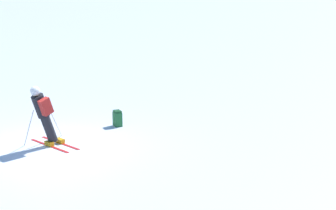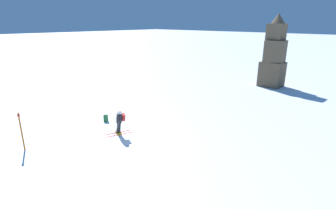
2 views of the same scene
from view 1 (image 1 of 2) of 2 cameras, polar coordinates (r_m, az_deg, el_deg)
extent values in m
plane|color=white|center=(15.88, -11.84, -4.16)|extent=(300.00, 300.00, 0.00)
cube|color=red|center=(16.13, -10.90, -3.81)|extent=(0.65, 1.65, 0.01)
cube|color=red|center=(15.94, -11.95, -4.08)|extent=(0.65, 1.65, 0.01)
cube|color=orange|center=(16.11, -10.91, -3.58)|extent=(0.22, 0.31, 0.12)
cube|color=orange|center=(15.92, -11.97, -3.86)|extent=(0.22, 0.31, 0.12)
cylinder|color=black|center=(15.80, -12.01, -2.34)|extent=(0.56, 0.41, 0.85)
cylinder|color=black|center=(15.50, -12.82, -0.09)|extent=(0.60, 0.49, 0.70)
sphere|color=tan|center=(15.34, -13.31, 1.30)|extent=(0.35, 0.31, 0.29)
sphere|color=silver|center=(15.33, -13.35, 1.39)|extent=(0.40, 0.36, 0.33)
cube|color=#AD231E|center=(15.28, -12.31, -0.15)|extent=(0.44, 0.30, 0.51)
cylinder|color=#B7B7BC|center=(16.22, -11.48, -1.50)|extent=(0.95, 0.23, 1.24)
cylinder|color=#B7B7BC|center=(15.80, -13.96, -2.31)|extent=(0.16, 0.51, 1.10)
cube|color=#236633|center=(17.52, -5.16, -1.45)|extent=(0.36, 0.37, 0.44)
cube|color=#1A4C26|center=(17.46, -5.17, -0.65)|extent=(0.33, 0.33, 0.06)
camera|label=2|loc=(18.19, -69.28, 11.58)|focal=28.00mm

